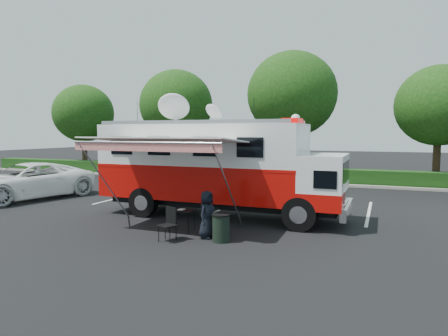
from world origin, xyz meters
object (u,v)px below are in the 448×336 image
at_px(white_suv, 27,199).
at_px(trash_bin, 221,228).
at_px(command_truck, 217,166).
at_px(folding_table, 182,211).

relative_size(white_suv, trash_bin, 7.58).
bearing_deg(command_truck, white_suv, 178.53).
distance_m(command_truck, white_suv, 10.70).
height_order(command_truck, folding_table, command_truck).
height_order(folding_table, trash_bin, trash_bin).
height_order(white_suv, trash_bin, white_suv).
bearing_deg(command_truck, folding_table, -93.58).
relative_size(command_truck, folding_table, 10.21).
bearing_deg(trash_bin, white_suv, 163.29).
bearing_deg(folding_table, white_suv, 164.04).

